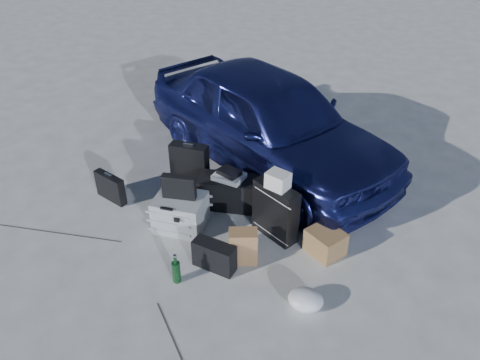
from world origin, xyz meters
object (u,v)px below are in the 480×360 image
Objects in this scene: suitcase_right at (276,211)px; green_bottle at (176,269)px; pelican_case at (180,212)px; briefcase at (110,187)px; car at (268,120)px; suitcase_left at (190,166)px; duffel_bag at (231,192)px; cardboard_box at (325,242)px.

green_bottle is (-0.54, -1.14, -0.16)m from suitcase_right.
briefcase is at bearing 165.59° from pelican_case.
car reaches higher than suitcase_left.
suitcase_right reaches higher than pelican_case.
car reaches higher than pelican_case.
duffel_bag is 1.38m from green_bottle.
cardboard_box is (1.62, 0.40, -0.06)m from pelican_case.
pelican_case is at bearing -134.74° from duffel_bag.
car is 6.32× the size of suitcase_left.
pelican_case is 1.67m from cardboard_box.
pelican_case is at bearing -74.98° from suitcase_left.
briefcase is 0.74× the size of suitcase_left.
pelican_case is at bearing 8.27° from briefcase.
briefcase is 1.51m from duffel_bag.
cardboard_box is 1.09× the size of green_bottle.
briefcase is 0.70× the size of suitcase_right.
pelican_case is 0.70× the size of duffel_bag.
car reaches higher than green_bottle.
green_bottle is (1.55, -0.75, -0.01)m from briefcase.
car is at bearing 135.53° from cardboard_box.
pelican_case is 1.10m from suitcase_right.
duffel_bag reaches higher than briefcase.
car is at bearing 74.49° from duffel_bag.
suitcase_right is at bearing -37.03° from duffel_bag.
suitcase_left reaches higher than pelican_case.
car is 4.99× the size of duffel_bag.
duffel_bag is (0.07, -1.13, -0.47)m from car.
cardboard_box is at bearing 0.03° from pelican_case.
car is at bearing 68.67° from pelican_case.
green_bottle is at bearing -95.55° from suitcase_right.
car reaches higher than cardboard_box.
suitcase_left is at bearing 171.48° from car.
car is 11.71× the size of green_bottle.
suitcase_right reaches higher than green_bottle.
briefcase is at bearing -149.48° from suitcase_right.
green_bottle is at bearing -71.60° from pelican_case.
duffel_bag is at bearing 96.93° from green_bottle.
duffel_bag is (0.30, 0.63, -0.00)m from pelican_case.
duffel_bag is at bearing 33.05° from briefcase.
suitcase_left is at bearing 119.46° from green_bottle.
suitcase_right is 1.79× the size of cardboard_box.
suitcase_left is 0.68m from duffel_bag.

